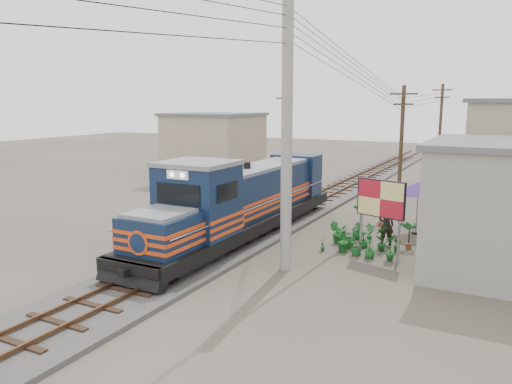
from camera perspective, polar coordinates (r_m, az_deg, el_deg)
The scene contains 14 objects.
ground at distance 20.56m, azimuth -5.03°, elevation -6.88°, with size 120.00×120.00×0.00m, color #473F35.
ballast at distance 29.18m, azimuth 5.62°, elevation -1.57°, with size 3.60×70.00×0.16m, color #595651.
track at distance 29.15m, azimuth 5.63°, elevation -1.22°, with size 1.15×70.00×0.12m.
locomotive at distance 22.18m, azimuth -1.70°, elevation -1.22°, with size 2.74×14.87×3.69m.
utility_pole_main at distance 17.56m, azimuth 3.54°, elevation 6.82°, with size 0.40×0.40×10.00m.
wooden_pole_mid at distance 31.20m, azimuth 16.27°, elevation 5.52°, with size 1.60×0.24×7.00m.
wooden_pole_far at distance 44.93m, azimuth 20.30°, elevation 6.97°, with size 1.60×0.24×7.50m.
wooden_pole_left at distance 37.96m, azimuth 3.27°, elevation 6.70°, with size 1.60×0.24×7.00m.
power_lines at distance 27.27m, azimuth 4.40°, elevation 13.44°, with size 9.65×19.00×3.30m.
shophouse_left at distance 38.67m, azimuth -4.78°, elevation 5.16°, with size 6.30×6.30×5.20m.
billboard at distance 19.72m, azimuth 14.06°, elevation -1.01°, with size 1.97×0.68×3.12m.
market_umbrella at distance 24.01m, azimuth 18.06°, elevation 0.43°, with size 2.63×2.63×2.45m.
vendor at distance 21.93m, azimuth 14.67°, elevation -3.69°, with size 0.64×0.42×1.77m, color black.
plant_nursery at distance 21.27m, azimuth 11.56°, elevation -5.21°, with size 3.28×3.09×1.12m.
Camera 1 is at (10.68, -16.49, 6.07)m, focal length 35.00 mm.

